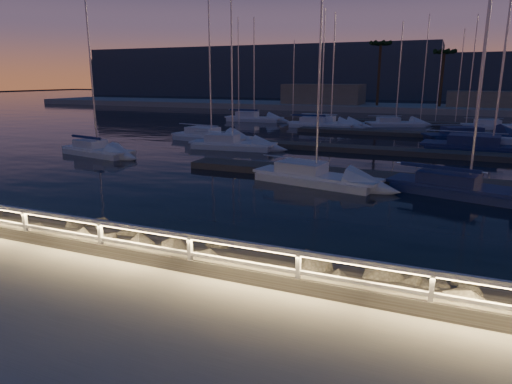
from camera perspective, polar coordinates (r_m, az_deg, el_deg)
ground at (r=11.68m, az=0.46°, el=-11.41°), size 400.00×400.00×0.00m
harbor_water at (r=41.59m, az=17.28°, el=5.17°), size 400.00×440.00×0.60m
guard_rail at (r=11.39m, az=0.14°, el=-7.83°), size 44.11×0.12×1.06m
floating_docks at (r=42.77m, az=17.52°, el=6.16°), size 22.00×36.00×0.40m
far_shore at (r=84.02m, az=20.47°, el=9.99°), size 160.00×14.00×5.20m
palm_left at (r=82.77m, az=15.32°, el=17.16°), size 3.00×3.00×11.20m
palm_center at (r=82.84m, az=22.47°, el=15.67°), size 3.00×3.00×9.70m
distant_hills at (r=145.79m, az=13.06°, el=13.63°), size 230.00×37.50×18.00m
sailboat_a at (r=36.22m, az=-19.34°, el=5.03°), size 6.73×3.14×11.12m
sailboat_b at (r=25.16m, az=7.11°, el=2.03°), size 7.36×3.42×12.11m
sailboat_c at (r=24.51m, az=24.59°, el=0.51°), size 7.90×4.10×12.92m
sailboat_e at (r=37.24m, az=-3.20°, el=6.06°), size 7.19×2.74×12.03m
sailboat_f at (r=42.18m, az=-5.82°, el=6.97°), size 8.25×3.68×13.59m
sailboat_g at (r=46.66m, az=25.27°, el=6.40°), size 9.07×5.95×15.07m
sailboat_i at (r=54.95m, az=9.14°, el=8.52°), size 7.53×2.33×12.84m
sailboat_j at (r=53.98m, az=7.92°, el=8.45°), size 7.80×2.56×13.15m
sailboat_k at (r=58.62m, az=27.60°, el=7.39°), size 7.39×3.48×12.10m
sailboat_l at (r=39.41m, az=27.01°, el=5.05°), size 10.41×4.02×17.18m
sailboat_m at (r=61.16m, az=-0.43°, el=9.25°), size 7.77×2.57×13.16m
sailboat_n at (r=57.24m, az=16.87°, el=8.27°), size 7.15×4.58×11.89m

